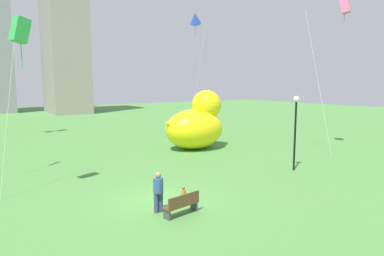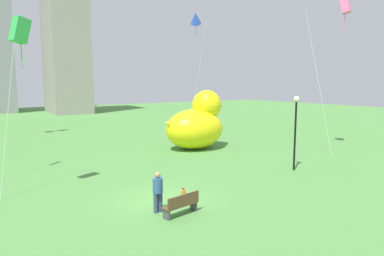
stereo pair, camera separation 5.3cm
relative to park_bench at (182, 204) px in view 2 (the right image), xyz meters
The scene contains 9 objects.
ground_plane 2.09m from the park_bench, 84.41° to the left, with size 140.00×140.00×0.00m, color #4E8A40.
park_bench is the anchor object (origin of this frame).
person_adult 1.15m from the park_bench, 128.00° to the left, with size 0.42×0.42×1.71m.
person_child 0.94m from the park_bench, 54.79° to the left, with size 0.22×0.22×0.89m.
giant_inflatable_duck 14.36m from the park_bench, 53.46° to the left, with size 5.77×3.70×4.78m.
lamppost 10.22m from the park_bench, 13.80° to the left, with size 0.37×0.37×4.58m.
kite_green 10.56m from the park_bench, 128.18° to the left, with size 1.80×1.70×8.32m.
kite_blue 24.16m from the park_bench, 54.61° to the left, with size 2.15×2.18×12.47m.
kite_pink 21.20m from the park_bench, 15.19° to the left, with size 3.07×3.98×11.84m.
Camera 2 is at (-7.13, -13.33, 5.34)m, focal length 31.80 mm.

